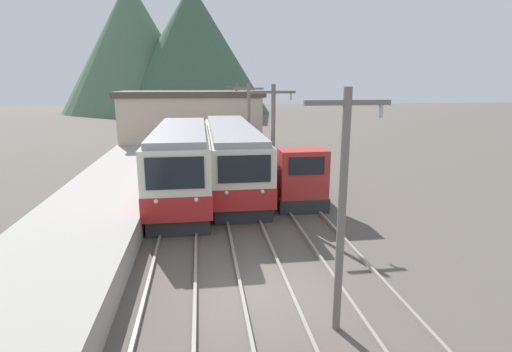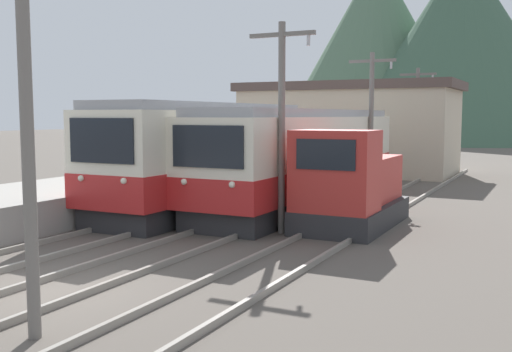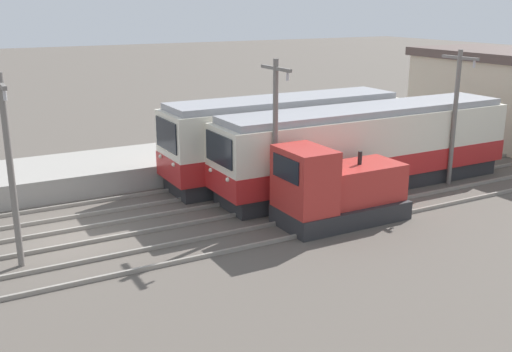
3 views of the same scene
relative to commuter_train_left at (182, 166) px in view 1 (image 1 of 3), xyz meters
name	(u,v)px [view 1 (image 1 of 3)]	position (x,y,z in m)	size (l,w,h in m)	color
ground_plane	(259,293)	(2.60, -10.29, -1.78)	(200.00, 200.00, 0.00)	#564F47
platform_left	(33,293)	(-3.65, -10.29, -1.27)	(4.50, 54.00, 1.02)	gray
track_left	(170,298)	(0.00, -10.29, -1.71)	(1.54, 60.00, 0.14)	gray
track_center	(266,291)	(2.80, -10.29, -1.71)	(1.54, 60.00, 0.14)	gray
track_right	(362,284)	(5.80, -10.29, -1.71)	(1.54, 60.00, 0.14)	gray
commuter_train_left	(182,166)	(0.00, 0.00, 0.00)	(2.84, 11.55, 3.85)	#28282B
commuter_train_center	(231,158)	(2.80, 2.53, -0.09)	(2.84, 14.46, 3.63)	#28282B
shunting_locomotive	(295,179)	(5.80, -1.29, -0.57)	(2.40, 4.95, 3.00)	#28282B
catenary_mast_near	(343,204)	(4.31, -12.25, 1.54)	(2.00, 0.20, 6.03)	slate
catenary_mast_mid	(273,144)	(4.31, -3.03, 1.54)	(2.00, 0.20, 6.03)	slate
catenary_mast_far	(249,124)	(4.31, 6.18, 1.54)	(2.00, 0.20, 6.03)	slate
catenary_mast_distant	(237,113)	(4.31, 15.39, 1.54)	(2.00, 0.20, 6.03)	slate
station_building	(192,121)	(0.26, 15.71, 0.90)	(12.60, 6.30, 5.32)	beige
mountain_backdrop	(163,48)	(-5.98, 63.98, 10.79)	(41.58, 33.60, 25.83)	#517056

